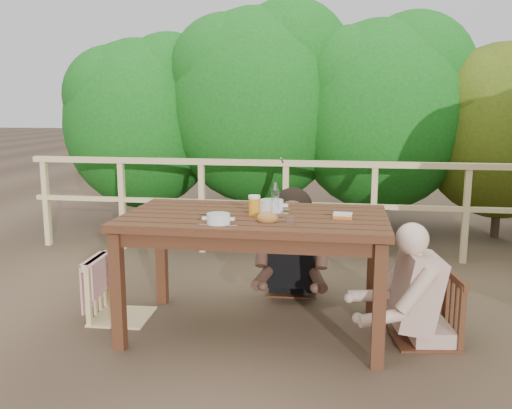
# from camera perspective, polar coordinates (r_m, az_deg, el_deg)

# --- Properties ---
(ground) EXTENTS (60.00, 60.00, 0.00)m
(ground) POSITION_cam_1_polar(r_m,az_deg,el_deg) (4.02, -0.12, -12.84)
(ground) COLOR brown
(ground) RESTS_ON ground
(table) EXTENTS (1.78, 1.00, 0.82)m
(table) POSITION_cam_1_polar(r_m,az_deg,el_deg) (3.88, -0.12, -7.23)
(table) COLOR #412213
(table) RESTS_ON ground
(chair_left) EXTENTS (0.45, 0.45, 0.87)m
(chair_left) POSITION_cam_1_polar(r_m,az_deg,el_deg) (4.22, -13.82, -5.78)
(chair_left) COLOR #D8BA7F
(chair_left) RESTS_ON ground
(chair_far) EXTENTS (0.44, 0.44, 0.84)m
(chair_far) POSITION_cam_1_polar(r_m,az_deg,el_deg) (4.70, 3.86, -3.99)
(chair_far) COLOR #412213
(chair_far) RESTS_ON ground
(chair_right) EXTENTS (0.49, 0.49, 0.87)m
(chair_right) POSITION_cam_1_polar(r_m,az_deg,el_deg) (3.90, 17.23, -7.29)
(chair_right) COLOR #412213
(chair_right) RESTS_ON ground
(woman) EXTENTS (0.59, 0.71, 1.39)m
(woman) POSITION_cam_1_polar(r_m,az_deg,el_deg) (4.66, 3.92, -0.64)
(woman) COLOR black
(woman) RESTS_ON ground
(diner_right) EXTENTS (0.74, 0.63, 1.34)m
(diner_right) POSITION_cam_1_polar(r_m,az_deg,el_deg) (3.84, 17.86, -3.93)
(diner_right) COLOR tan
(diner_right) RESTS_ON ground
(railing) EXTENTS (5.60, 0.10, 1.01)m
(railing) POSITION_cam_1_polar(r_m,az_deg,el_deg) (5.78, 3.08, -0.40)
(railing) COLOR #D8BA7F
(railing) RESTS_ON ground
(hedge_row) EXTENTS (6.60, 1.60, 3.80)m
(hedge_row) POSITION_cam_1_polar(r_m,az_deg,el_deg) (6.86, 7.70, 12.92)
(hedge_row) COLOR #135113
(hedge_row) RESTS_ON ground
(soup_near) EXTENTS (0.25, 0.25, 0.08)m
(soup_near) POSITION_cam_1_polar(r_m,az_deg,el_deg) (3.48, -3.89, -1.60)
(soup_near) COLOR white
(soup_near) RESTS_ON table
(soup_far) EXTENTS (0.28, 0.28, 0.09)m
(soup_far) POSITION_cam_1_polar(r_m,az_deg,el_deg) (3.89, 1.60, -0.19)
(soup_far) COLOR white
(soup_far) RESTS_ON table
(bread_roll) EXTENTS (0.14, 0.11, 0.08)m
(bread_roll) POSITION_cam_1_polar(r_m,az_deg,el_deg) (3.53, 1.17, -1.40)
(bread_roll) COLOR #AB7D2E
(bread_roll) RESTS_ON table
(beer_glass) EXTENTS (0.08, 0.08, 0.15)m
(beer_glass) POSITION_cam_1_polar(r_m,az_deg,el_deg) (3.72, -0.18, -0.23)
(beer_glass) COLOR gold
(beer_glass) RESTS_ON table
(bottle) EXTENTS (0.06, 0.06, 0.23)m
(bottle) POSITION_cam_1_polar(r_m,az_deg,el_deg) (3.78, 2.01, 0.53)
(bottle) COLOR white
(bottle) RESTS_ON table
(tumbler) EXTENTS (0.06, 0.06, 0.07)m
(tumbler) POSITION_cam_1_polar(r_m,az_deg,el_deg) (3.47, 3.54, -1.70)
(tumbler) COLOR white
(tumbler) RESTS_ON table
(butter_tub) EXTENTS (0.13, 0.10, 0.05)m
(butter_tub) POSITION_cam_1_polar(r_m,az_deg,el_deg) (3.68, 8.92, -1.28)
(butter_tub) COLOR white
(butter_tub) RESTS_ON table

